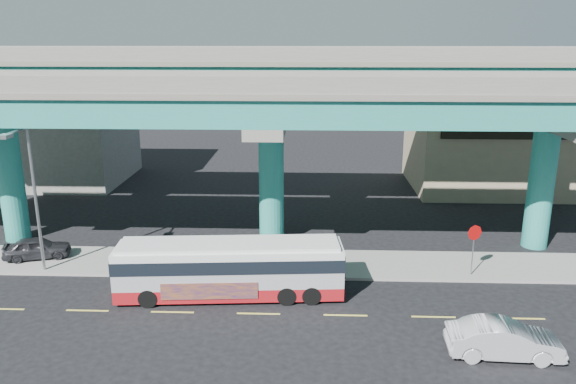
{
  "coord_description": "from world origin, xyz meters",
  "views": [
    {
      "loc": [
        2.26,
        -23.61,
        12.33
      ],
      "look_at": [
        1.2,
        4.0,
        4.65
      ],
      "focal_mm": 35.0,
      "sensor_mm": 36.0,
      "label": 1
    }
  ],
  "objects_px": {
    "sedan": "(504,340)",
    "parked_car": "(37,248)",
    "transit_bus": "(230,267)",
    "stop_sign": "(474,239)",
    "street_lamp": "(28,180)"
  },
  "relations": [
    {
      "from": "sedan",
      "to": "parked_car",
      "type": "bearing_deg",
      "value": 71.44
    },
    {
      "from": "street_lamp",
      "to": "stop_sign",
      "type": "bearing_deg",
      "value": 1.86
    },
    {
      "from": "transit_bus",
      "to": "sedan",
      "type": "xyz_separation_m",
      "value": [
        11.57,
        -4.93,
        -0.81
      ]
    },
    {
      "from": "stop_sign",
      "to": "street_lamp",
      "type": "bearing_deg",
      "value": -175.69
    },
    {
      "from": "stop_sign",
      "to": "transit_bus",
      "type": "bearing_deg",
      "value": -165.29
    },
    {
      "from": "transit_bus",
      "to": "stop_sign",
      "type": "bearing_deg",
      "value": 7.85
    },
    {
      "from": "transit_bus",
      "to": "sedan",
      "type": "bearing_deg",
      "value": -27.5
    },
    {
      "from": "sedan",
      "to": "street_lamp",
      "type": "relative_size",
      "value": 0.57
    },
    {
      "from": "transit_bus",
      "to": "sedan",
      "type": "height_order",
      "value": "transit_bus"
    },
    {
      "from": "parked_car",
      "to": "street_lamp",
      "type": "distance_m",
      "value": 5.14
    },
    {
      "from": "sedan",
      "to": "parked_car",
      "type": "xyz_separation_m",
      "value": [
        -23.18,
        9.05,
        0.03
      ]
    },
    {
      "from": "parked_car",
      "to": "stop_sign",
      "type": "height_order",
      "value": "stop_sign"
    },
    {
      "from": "transit_bus",
      "to": "stop_sign",
      "type": "distance_m",
      "value": 12.71
    },
    {
      "from": "transit_bus",
      "to": "parked_car",
      "type": "distance_m",
      "value": 12.34
    },
    {
      "from": "parked_car",
      "to": "stop_sign",
      "type": "relative_size",
      "value": 1.39
    }
  ]
}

